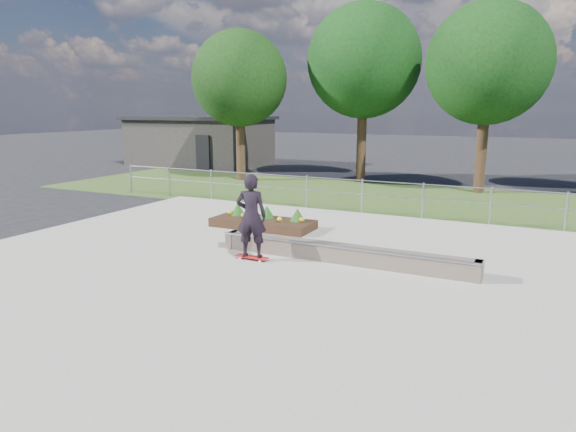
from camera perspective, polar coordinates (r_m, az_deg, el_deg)
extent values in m
plane|color=black|center=(10.66, -4.55, -7.20)|extent=(120.00, 120.00, 0.00)
cube|color=#324C1E|center=(20.62, 11.17, 1.96)|extent=(30.00, 8.00, 0.02)
cube|color=#9F9B8D|center=(10.65, -4.55, -7.04)|extent=(15.00, 15.00, 0.06)
cylinder|color=#919399|center=(22.34, -17.03, 3.95)|extent=(0.06, 0.06, 1.20)
cylinder|color=gray|center=(21.04, -13.03, 3.71)|extent=(0.06, 0.06, 1.20)
cylinder|color=#95979E|center=(19.85, -8.52, 3.41)|extent=(0.06, 0.06, 1.20)
cylinder|color=gray|center=(18.80, -3.48, 3.05)|extent=(0.06, 0.06, 1.20)
cylinder|color=#999BA1|center=(17.91, 2.11, 2.62)|extent=(0.06, 0.06, 1.20)
cylinder|color=#9B9FA4|center=(17.20, 8.21, 2.12)|extent=(0.06, 0.06, 1.20)
cylinder|color=gray|center=(16.71, 14.74, 1.57)|extent=(0.06, 0.06, 1.20)
cylinder|color=gray|center=(16.45, 21.57, 0.96)|extent=(0.06, 0.06, 1.20)
cylinder|color=#94979C|center=(16.43, 28.52, 0.33)|extent=(0.06, 0.06, 1.20)
cylinder|color=gray|center=(17.12, 8.26, 3.94)|extent=(20.00, 0.04, 0.04)
cylinder|color=gray|center=(17.19, 8.22, 2.45)|extent=(20.00, 0.04, 0.04)
cube|color=#2A2826|center=(32.90, -9.74, 8.08)|extent=(8.00, 5.00, 2.80)
cube|color=black|center=(32.84, -9.84, 10.69)|extent=(8.40, 5.40, 0.20)
cube|color=black|center=(29.70, -9.44, 6.93)|extent=(0.90, 0.10, 2.00)
cylinder|color=#321F14|center=(25.42, -5.27, 7.28)|extent=(0.44, 0.44, 2.93)
sphere|color=black|center=(25.38, -5.42, 14.98)|extent=(4.55, 4.55, 4.55)
cylinder|color=#352015|center=(24.93, 8.15, 7.64)|extent=(0.44, 0.44, 3.38)
sphere|color=black|center=(24.96, 8.42, 16.69)|extent=(5.25, 5.25, 5.25)
cylinder|color=black|center=(22.84, 20.65, 6.34)|extent=(0.44, 0.44, 3.15)
sphere|color=black|center=(22.83, 21.34, 15.55)|extent=(4.90, 4.90, 4.90)
cube|color=brown|center=(11.68, 6.04, -4.18)|extent=(6.00, 0.40, 0.40)
cylinder|color=#9C9FA5|center=(11.45, 5.72, -3.47)|extent=(6.00, 0.06, 0.06)
cube|color=brown|center=(12.92, -6.13, -2.62)|extent=(0.15, 0.42, 0.40)
cube|color=brown|center=(11.08, 20.34, -5.77)|extent=(0.15, 0.42, 0.40)
cube|color=black|center=(14.99, -2.82, -0.82)|extent=(3.00, 1.20, 0.25)
sphere|color=yellow|center=(15.64, -6.50, 0.41)|extent=(0.14, 0.14, 0.14)
sphere|color=gold|center=(15.16, -4.99, 0.08)|extent=(0.14, 0.14, 0.14)
sphere|color=yellow|center=(15.04, -2.64, 0.01)|extent=(0.14, 0.14, 0.14)
sphere|color=yellow|center=(14.59, -0.95, -0.35)|extent=(0.14, 0.14, 0.14)
sphere|color=gold|center=(14.51, 1.52, -0.42)|extent=(0.14, 0.14, 0.14)
cone|color=#174B15|center=(15.64, -5.60, 0.80)|extent=(0.44, 0.44, 0.36)
cone|color=#154C16|center=(15.14, -2.37, 0.49)|extent=(0.44, 0.44, 0.36)
cone|color=#1D4814|center=(14.70, 1.06, 0.15)|extent=(0.44, 0.44, 0.36)
cylinder|color=silver|center=(11.92, -5.34, -4.71)|extent=(0.05, 0.03, 0.05)
cylinder|color=white|center=(12.07, -4.89, -4.49)|extent=(0.05, 0.03, 0.05)
cylinder|color=white|center=(11.67, -3.14, -5.04)|extent=(0.05, 0.03, 0.05)
cylinder|color=white|center=(11.82, -2.72, -4.82)|extent=(0.05, 0.03, 0.05)
cylinder|color=gray|center=(11.99, -5.11, -4.48)|extent=(0.02, 0.18, 0.02)
cylinder|color=#A4A4A9|center=(11.73, -2.93, -4.81)|extent=(0.02, 0.18, 0.02)
cube|color=#B11715|center=(11.85, -4.04, -4.55)|extent=(0.80, 0.21, 0.02)
imported|color=black|center=(11.62, -4.11, 0.02)|extent=(0.79, 0.62, 1.91)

